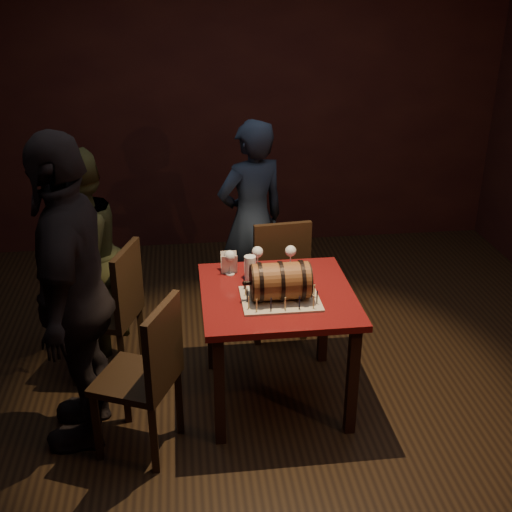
# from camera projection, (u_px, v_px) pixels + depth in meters

# --- Properties ---
(room_shell) EXTENTS (5.04, 5.04, 2.80)m
(room_shell) POSITION_uv_depth(u_px,v_px,m) (273.00, 185.00, 3.56)
(room_shell) COLOR black
(room_shell) RESTS_ON ground
(pub_table) EXTENTS (0.90, 0.90, 0.75)m
(pub_table) POSITION_uv_depth(u_px,v_px,m) (277.00, 309.00, 3.84)
(pub_table) COLOR #4E0D0E
(pub_table) RESTS_ON ground
(cake_board) EXTENTS (0.45, 0.35, 0.01)m
(cake_board) POSITION_uv_depth(u_px,v_px,m) (280.00, 299.00, 3.70)
(cake_board) COLOR #B0A38E
(cake_board) RESTS_ON pub_table
(barrel_cake) EXTENTS (0.39, 0.23, 0.23)m
(barrel_cake) POSITION_uv_depth(u_px,v_px,m) (280.00, 281.00, 3.66)
(barrel_cake) COLOR brown
(barrel_cake) RESTS_ON cake_board
(birthday_candles) EXTENTS (0.40, 0.30, 0.09)m
(birthday_candles) POSITION_uv_depth(u_px,v_px,m) (280.00, 292.00, 3.68)
(birthday_candles) COLOR #E6D289
(birthday_candles) RESTS_ON cake_board
(wine_glass_left) EXTENTS (0.07, 0.07, 0.16)m
(wine_glass_left) POSITION_uv_depth(u_px,v_px,m) (230.00, 257.00, 3.96)
(wine_glass_left) COLOR silver
(wine_glass_left) RESTS_ON pub_table
(wine_glass_mid) EXTENTS (0.07, 0.07, 0.16)m
(wine_glass_mid) POSITION_uv_depth(u_px,v_px,m) (257.00, 253.00, 4.02)
(wine_glass_mid) COLOR silver
(wine_glass_mid) RESTS_ON pub_table
(wine_glass_right) EXTENTS (0.07, 0.07, 0.16)m
(wine_glass_right) POSITION_uv_depth(u_px,v_px,m) (291.00, 252.00, 4.03)
(wine_glass_right) COLOR silver
(wine_glass_right) RESTS_ON pub_table
(pint_of_ale) EXTENTS (0.07, 0.07, 0.15)m
(pint_of_ale) POSITION_uv_depth(u_px,v_px,m) (250.00, 268.00, 3.93)
(pint_of_ale) COLOR silver
(pint_of_ale) RESTS_ON pub_table
(menu_card) EXTENTS (0.10, 0.05, 0.13)m
(menu_card) POSITION_uv_depth(u_px,v_px,m) (229.00, 263.00, 4.00)
(menu_card) COLOR white
(menu_card) RESTS_ON pub_table
(chair_back) EXTENTS (0.44, 0.44, 0.93)m
(chair_back) POSITION_uv_depth(u_px,v_px,m) (278.00, 272.00, 4.57)
(chair_back) COLOR black
(chair_back) RESTS_ON ground
(chair_left_rear) EXTENTS (0.50, 0.50, 0.93)m
(chair_left_rear) POSITION_uv_depth(u_px,v_px,m) (115.00, 306.00, 4.11)
(chair_left_rear) COLOR black
(chair_left_rear) RESTS_ON ground
(chair_left_front) EXTENTS (0.53, 0.53, 0.93)m
(chair_left_front) POSITION_uv_depth(u_px,v_px,m) (148.00, 371.00, 3.45)
(chair_left_front) COLOR black
(chair_left_front) RESTS_ON ground
(person_back) EXTENTS (0.66, 0.55, 1.53)m
(person_back) POSITION_uv_depth(u_px,v_px,m) (252.00, 220.00, 4.81)
(person_back) COLOR #1A2435
(person_back) RESTS_ON ground
(person_left_rear) EXTENTS (0.77, 0.86, 1.46)m
(person_left_rear) POSITION_uv_depth(u_px,v_px,m) (81.00, 257.00, 4.30)
(person_left_rear) COLOR #3E3F1F
(person_left_rear) RESTS_ON ground
(person_left_front) EXTENTS (0.49, 1.08, 1.80)m
(person_left_front) POSITION_uv_depth(u_px,v_px,m) (73.00, 295.00, 3.44)
(person_left_front) COLOR black
(person_left_front) RESTS_ON ground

